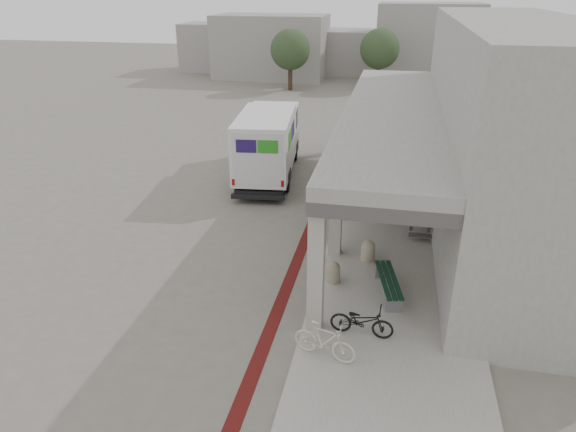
% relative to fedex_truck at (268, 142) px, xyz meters
% --- Properties ---
extents(ground, '(120.00, 120.00, 0.00)m').
position_rel_fedex_truck_xyz_m(ground, '(1.77, -7.41, -1.60)').
color(ground, '#69635A').
rests_on(ground, ground).
extents(bike_lane_stripe, '(0.35, 40.00, 0.01)m').
position_rel_fedex_truck_xyz_m(bike_lane_stripe, '(2.77, -5.41, -1.60)').
color(bike_lane_stripe, '#501110').
rests_on(bike_lane_stripe, ground).
extents(sidewalk, '(4.40, 28.00, 0.12)m').
position_rel_fedex_truck_xyz_m(sidewalk, '(5.77, -7.41, -1.54)').
color(sidewalk, gray).
rests_on(sidewalk, ground).
extents(transit_building, '(7.60, 17.00, 7.00)m').
position_rel_fedex_truck_xyz_m(transit_building, '(8.60, -2.91, 1.80)').
color(transit_building, gray).
rests_on(transit_building, ground).
extents(distant_backdrop, '(28.00, 10.00, 6.50)m').
position_rel_fedex_truck_xyz_m(distant_backdrop, '(-1.07, 28.48, 1.10)').
color(distant_backdrop, gray).
rests_on(distant_backdrop, ground).
extents(tree_left, '(3.20, 3.20, 4.80)m').
position_rel_fedex_truck_xyz_m(tree_left, '(-3.23, 20.59, 1.58)').
color(tree_left, '#38281C').
rests_on(tree_left, ground).
extents(tree_mid, '(3.20, 3.20, 4.80)m').
position_rel_fedex_truck_xyz_m(tree_mid, '(3.77, 22.59, 1.58)').
color(tree_mid, '#38281C').
rests_on(tree_mid, ground).
extents(tree_right, '(3.20, 3.20, 4.80)m').
position_rel_fedex_truck_xyz_m(tree_right, '(11.77, 21.59, 1.58)').
color(tree_right, '#38281C').
rests_on(tree_right, ground).
extents(fedex_truck, '(2.94, 7.24, 3.01)m').
position_rel_fedex_truck_xyz_m(fedex_truck, '(0.00, 0.00, 0.00)').
color(fedex_truck, black).
rests_on(fedex_truck, ground).
extents(bench, '(0.86, 2.11, 0.48)m').
position_rel_fedex_truck_xyz_m(bench, '(5.62, -9.03, -1.14)').
color(bench, gray).
rests_on(bench, sidewalk).
extents(bollard_near, '(0.41, 0.41, 0.62)m').
position_rel_fedex_truck_xyz_m(bollard_near, '(4.04, -8.67, -1.17)').
color(bollard_near, gray).
rests_on(bollard_near, sidewalk).
extents(bollard_far, '(0.44, 0.44, 0.66)m').
position_rel_fedex_truck_xyz_m(bollard_far, '(4.94, -7.18, -1.15)').
color(bollard_far, tan).
rests_on(bollard_far, sidewalk).
extents(utility_cabinet, '(0.46, 0.61, 0.99)m').
position_rel_fedex_truck_xyz_m(utility_cabinet, '(6.41, -3.30, -0.99)').
color(utility_cabinet, slate).
rests_on(utility_cabinet, sidewalk).
extents(bicycle_black, '(1.58, 0.65, 0.81)m').
position_rel_fedex_truck_xyz_m(bicycle_black, '(5.04, -11.02, -1.07)').
color(bicycle_black, black).
rests_on(bicycle_black, sidewalk).
extents(bicycle_cream, '(1.59, 0.82, 0.92)m').
position_rel_fedex_truck_xyz_m(bicycle_cream, '(4.27, -12.03, -1.02)').
color(bicycle_cream, beige).
rests_on(bicycle_cream, sidewalk).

